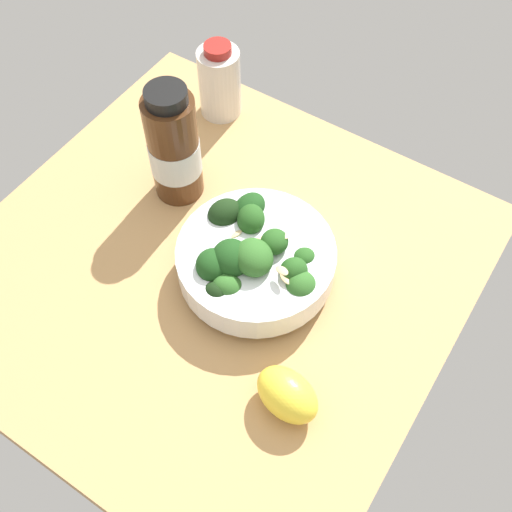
% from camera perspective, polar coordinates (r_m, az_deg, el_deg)
% --- Properties ---
extents(ground_plane, '(0.58, 0.58, 0.04)m').
position_cam_1_polar(ground_plane, '(0.78, -3.81, -1.65)').
color(ground_plane, tan).
extents(bowl_of_broccoli, '(0.18, 0.18, 0.08)m').
position_cam_1_polar(bowl_of_broccoli, '(0.72, -0.20, -0.16)').
color(bowl_of_broccoli, white).
rests_on(bowl_of_broccoli, ground_plane).
extents(lemon_wedge, '(0.06, 0.08, 0.05)m').
position_cam_1_polar(lemon_wedge, '(0.66, 2.88, -12.52)').
color(lemon_wedge, yellow).
rests_on(lemon_wedge, ground_plane).
extents(bottle_tall, '(0.06, 0.06, 0.17)m').
position_cam_1_polar(bottle_tall, '(0.78, -7.50, 9.76)').
color(bottle_tall, '#472814').
rests_on(bottle_tall, ground_plane).
extents(bottle_short, '(0.06, 0.06, 0.11)m').
position_cam_1_polar(bottle_short, '(0.90, -3.35, 15.62)').
color(bottle_short, beige).
rests_on(bottle_short, ground_plane).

